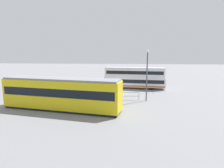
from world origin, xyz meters
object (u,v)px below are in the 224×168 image
Objects in this scene: tram_yellow at (61,93)px; pedestrian_crossing at (109,94)px; street_lamp at (147,71)px; double_decker_bus at (134,78)px; pedestrian_near_railing at (87,89)px; info_sign at (76,90)px.

pedestrian_crossing is at bearing -137.73° from tram_yellow.
tram_yellow is at bearing 26.50° from street_lamp.
double_decker_bus is 9.84m from pedestrian_near_railing.
tram_yellow is 7.43m from pedestrian_near_railing.
tram_yellow is 6.07× the size of info_sign.
street_lamp is at bearing 164.91° from pedestrian_near_railing.
pedestrian_crossing is (-4.87, -4.43, -0.97)m from tram_yellow.
pedestrian_near_railing is at bearing 42.40° from double_decker_bus.
tram_yellow is 2.04× the size of street_lamp.
tram_yellow is (8.54, 13.88, -0.06)m from double_decker_bus.
info_sign is (-0.58, -3.85, -0.33)m from tram_yellow.
double_decker_bus is 1.63× the size of street_lamp.
tram_yellow reaches higher than pedestrian_near_railing.
double_decker_bus reaches higher than info_sign.
street_lamp reaches higher than info_sign.
double_decker_bus is at bearing -128.48° from info_sign.
street_lamp reaches higher than pedestrian_near_railing.
tram_yellow is 7.83× the size of pedestrian_near_railing.
info_sign is 0.34× the size of street_lamp.
double_decker_bus is at bearing -81.23° from street_lamp.
double_decker_bus is 4.85× the size of info_sign.
street_lamp reaches higher than tram_yellow.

